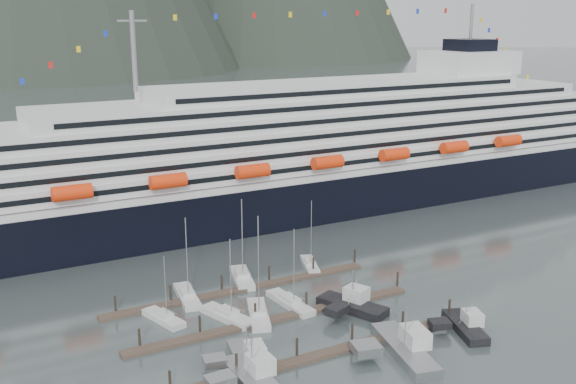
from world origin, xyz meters
name	(u,v)px	position (x,y,z in m)	size (l,w,h in m)	color
ground	(314,321)	(0.00, 0.00, 0.00)	(1600.00, 1600.00, 0.00)	#44504F
cruise_ship	(305,159)	(30.03, 54.94, 12.04)	(210.00, 30.40, 50.30)	black
dock_near	(320,354)	(-4.93, -9.95, 0.31)	(48.18, 2.28, 3.20)	#3F3228
dock_mid	(276,318)	(-4.93, 3.05, 0.31)	(48.18, 2.28, 3.20)	#3F3228
dock_far	(241,289)	(-4.93, 16.05, 0.31)	(48.18, 2.28, 3.20)	#3F3228
sailboat_a	(164,319)	(-20.23, 10.97, 0.40)	(4.66, 8.90, 11.16)	#BABABA
sailboat_b	(258,315)	(-6.91, 5.21, 0.46)	(6.46, 11.12, 17.23)	#BABABA
sailboat_c	(227,316)	(-11.38, 7.01, 0.43)	(5.71, 10.46, 13.67)	#BABABA
sailboat_d	(290,303)	(-0.49, 6.71, 0.42)	(3.46, 11.15, 13.71)	#BABABA
sailboat_e	(187,297)	(-14.18, 17.08, 0.43)	(4.26, 10.74, 14.78)	#BABABA
sailboat_f	(242,278)	(-2.90, 19.99, 0.46)	(5.58, 10.74, 15.73)	#BABABA
sailboat_g	(310,265)	(11.01, 19.99, 0.40)	(5.15, 9.17, 13.39)	#BABABA
trawler_a	(246,360)	(-14.95, -7.43, 0.83)	(8.67, 11.84, 6.25)	gray
trawler_b	(251,377)	(-16.31, -11.84, 0.94)	(8.82, 11.58, 7.52)	gray
trawler_c	(404,348)	(5.44, -14.96, 0.96)	(11.29, 15.52, 7.71)	gray
trawler_d	(464,326)	(17.88, -13.49, 0.83)	(8.78, 10.98, 6.23)	black
trawler_e	(352,305)	(7.17, 0.37, 0.94)	(10.14, 12.00, 7.47)	black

